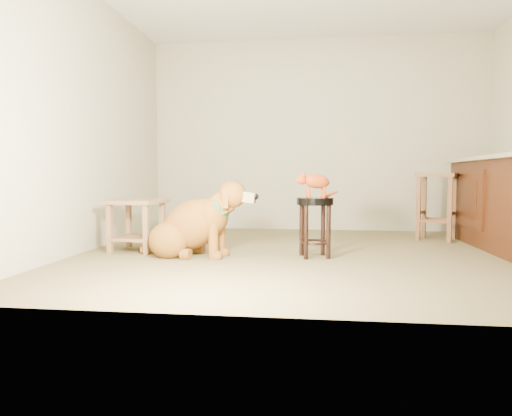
# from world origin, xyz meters

# --- Properties ---
(floor) EXTENTS (4.50, 4.00, 0.01)m
(floor) POSITION_xyz_m (0.00, 0.00, 0.00)
(floor) COLOR brown
(floor) RESTS_ON ground
(room_shell) EXTENTS (4.54, 4.04, 2.62)m
(room_shell) POSITION_xyz_m (0.00, 0.00, 1.68)
(room_shell) COLOR #ACA88B
(room_shell) RESTS_ON ground
(padded_stool) EXTENTS (0.34, 0.34, 0.55)m
(padded_stool) POSITION_xyz_m (-0.02, -0.17, 0.39)
(padded_stool) COLOR black
(padded_stool) RESTS_ON ground
(wood_stool) EXTENTS (0.55, 0.55, 0.78)m
(wood_stool) POSITION_xyz_m (1.39, 1.16, 0.40)
(wood_stool) COLOR brown
(wood_stool) RESTS_ON ground
(side_table) EXTENTS (0.54, 0.54, 0.51)m
(side_table) POSITION_xyz_m (-1.76, -0.03, 0.34)
(side_table) COLOR brown
(side_table) RESTS_ON ground
(golden_retriever) EXTENTS (1.16, 0.62, 0.75)m
(golden_retriever) POSITION_xyz_m (-1.13, -0.26, 0.28)
(golden_retriever) COLOR brown
(golden_retriever) RESTS_ON ground
(tabby_kitten) EXTENTS (0.39, 0.22, 0.26)m
(tabby_kitten) POSITION_xyz_m (-0.03, -0.17, 0.69)
(tabby_kitten) COLOR #96340F
(tabby_kitten) RESTS_ON padded_stool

